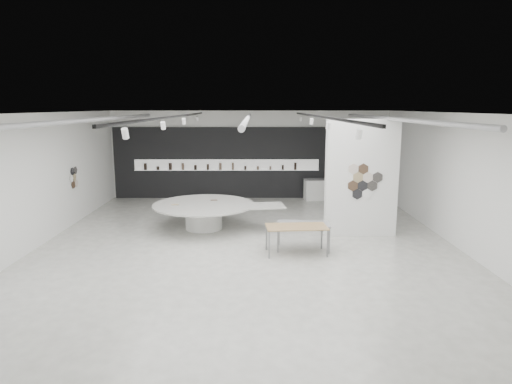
{
  "coord_description": "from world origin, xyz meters",
  "views": [
    {
      "loc": [
        0.21,
        -12.83,
        3.97
      ],
      "look_at": [
        0.26,
        1.2,
        1.34
      ],
      "focal_mm": 32.0,
      "sensor_mm": 36.0,
      "label": 1
    }
  ],
  "objects_px": {
    "partition_column": "(361,178)",
    "sample_table_stone": "(304,225)",
    "display_island": "(206,212)",
    "sample_table_wood": "(297,228)",
    "kitchen_counter": "(323,189)"
  },
  "relations": [
    {
      "from": "partition_column",
      "to": "kitchen_counter",
      "type": "bearing_deg",
      "value": 93.58
    },
    {
      "from": "sample_table_stone",
      "to": "display_island",
      "type": "bearing_deg",
      "value": 143.19
    },
    {
      "from": "display_island",
      "to": "sample_table_wood",
      "type": "height_order",
      "value": "display_island"
    },
    {
      "from": "display_island",
      "to": "kitchen_counter",
      "type": "height_order",
      "value": "kitchen_counter"
    },
    {
      "from": "display_island",
      "to": "sample_table_wood",
      "type": "relative_size",
      "value": 2.67
    },
    {
      "from": "sample_table_wood",
      "to": "kitchen_counter",
      "type": "bearing_deg",
      "value": 76.26
    },
    {
      "from": "sample_table_wood",
      "to": "kitchen_counter",
      "type": "distance_m",
      "value": 7.59
    },
    {
      "from": "kitchen_counter",
      "to": "sample_table_stone",
      "type": "bearing_deg",
      "value": -108.19
    },
    {
      "from": "sample_table_stone",
      "to": "kitchen_counter",
      "type": "height_order",
      "value": "kitchen_counter"
    },
    {
      "from": "sample_table_stone",
      "to": "partition_column",
      "type": "bearing_deg",
      "value": 37.62
    },
    {
      "from": "display_island",
      "to": "sample_table_stone",
      "type": "bearing_deg",
      "value": -44.64
    },
    {
      "from": "display_island",
      "to": "sample_table_stone",
      "type": "distance_m",
      "value": 3.72
    },
    {
      "from": "sample_table_wood",
      "to": "sample_table_stone",
      "type": "bearing_deg",
      "value": 57.42
    },
    {
      "from": "partition_column",
      "to": "sample_table_stone",
      "type": "relative_size",
      "value": 2.32
    },
    {
      "from": "partition_column",
      "to": "display_island",
      "type": "bearing_deg",
      "value": 171.29
    }
  ]
}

